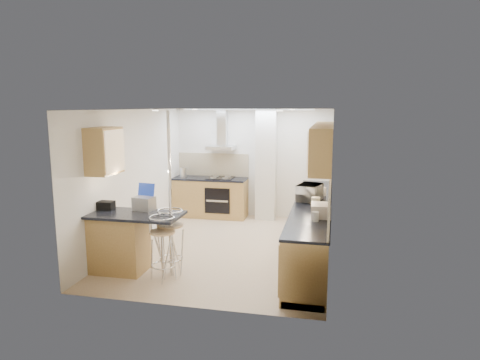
% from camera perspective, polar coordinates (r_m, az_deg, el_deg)
% --- Properties ---
extents(ground, '(4.80, 4.80, 0.00)m').
position_cam_1_polar(ground, '(7.94, -1.54, -8.98)').
color(ground, tan).
rests_on(ground, ground).
extents(room_shell, '(3.64, 4.84, 2.51)m').
position_cam_1_polar(room_shell, '(7.88, 1.36, 2.41)').
color(room_shell, white).
rests_on(room_shell, ground).
extents(right_counter, '(0.63, 4.40, 0.92)m').
position_cam_1_polar(right_counter, '(7.60, 9.57, -6.34)').
color(right_counter, '#A17940').
rests_on(right_counter, ground).
extents(back_counter, '(1.70, 0.63, 0.92)m').
position_cam_1_polar(back_counter, '(10.01, -3.98, -2.29)').
color(back_counter, '#A17940').
rests_on(back_counter, ground).
extents(peninsula, '(1.47, 0.72, 0.94)m').
position_cam_1_polar(peninsula, '(6.86, -13.78, -8.14)').
color(peninsula, '#A17940').
rests_on(peninsula, ground).
extents(microwave, '(0.47, 0.60, 0.29)m').
position_cam_1_polar(microwave, '(7.58, 9.28, -1.66)').
color(microwave, silver).
rests_on(microwave, right_counter).
extents(laptop, '(0.34, 0.28, 0.21)m').
position_cam_1_polar(laptop, '(6.90, -12.68, -3.07)').
color(laptop, '#999CA1').
rests_on(laptop, peninsula).
extents(bag, '(0.25, 0.19, 0.13)m').
position_cam_1_polar(bag, '(7.10, -17.44, -3.25)').
color(bag, black).
rests_on(bag, peninsula).
extents(bar_stool_near, '(0.45, 0.45, 0.98)m').
position_cam_1_polar(bar_stool_near, '(6.49, -10.25, -8.91)').
color(bar_stool_near, '#DCBD76').
rests_on(bar_stool_near, ground).
extents(bar_stool_end, '(0.58, 0.58, 1.01)m').
position_cam_1_polar(bar_stool_end, '(6.73, -9.21, -8.06)').
color(bar_stool_end, '#DCBD76').
rests_on(bar_stool_end, ground).
extents(jar_a, '(0.15, 0.15, 0.17)m').
position_cam_1_polar(jar_a, '(7.81, 9.50, -1.78)').
color(jar_a, beige).
rests_on(jar_a, right_counter).
extents(jar_b, '(0.12, 0.12, 0.16)m').
position_cam_1_polar(jar_b, '(8.06, 11.04, -1.51)').
color(jar_b, beige).
rests_on(jar_b, right_counter).
extents(jar_c, '(0.15, 0.15, 0.22)m').
position_cam_1_polar(jar_c, '(6.88, 10.05, -3.17)').
color(jar_c, beige).
rests_on(jar_c, right_counter).
extents(jar_d, '(0.10, 0.10, 0.14)m').
position_cam_1_polar(jar_d, '(6.27, 9.99, -4.81)').
color(jar_d, silver).
rests_on(jar_d, right_counter).
extents(bread_bin, '(0.31, 0.38, 0.19)m').
position_cam_1_polar(bread_bin, '(6.52, 10.74, -4.00)').
color(bread_bin, beige).
rests_on(bread_bin, right_counter).
extents(kettle, '(0.16, 0.16, 0.22)m').
position_cam_1_polar(kettle, '(10.07, -7.60, 1.02)').
color(kettle, silver).
rests_on(kettle, back_counter).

